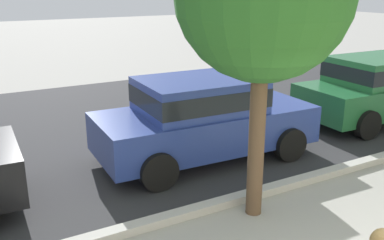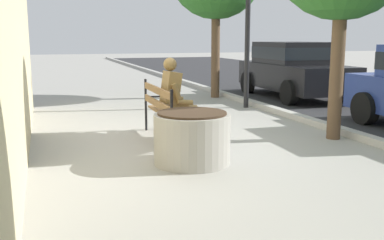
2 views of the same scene
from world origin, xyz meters
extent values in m
cube|color=#2D2D30|center=(0.00, 7.50, 0.00)|extent=(60.00, 9.00, 0.01)
cube|color=#B2AFA8|center=(0.00, 2.90, 0.06)|extent=(60.00, 0.20, 0.12)
cylinder|color=brown|center=(0.60, 2.53, 1.15)|extent=(0.23, 0.23, 2.30)
cube|color=navy|center=(1.07, 4.68, 0.61)|extent=(4.16, 1.85, 0.70)
cube|color=navy|center=(0.92, 4.68, 1.26)|extent=(2.19, 1.64, 0.60)
cube|color=black|center=(0.92, 4.68, 1.26)|extent=(2.20, 1.66, 0.33)
cylinder|color=black|center=(2.44, 5.48, 0.32)|extent=(0.65, 0.24, 0.64)
cylinder|color=black|center=(2.37, 3.78, 0.32)|extent=(0.65, 0.24, 0.64)
cylinder|color=black|center=(-0.23, 5.58, 0.32)|extent=(0.65, 0.24, 0.64)
cylinder|color=black|center=(-0.29, 3.88, 0.32)|extent=(0.65, 0.24, 0.64)
cube|color=#236638|center=(5.98, 4.68, 0.61)|extent=(4.16, 1.85, 0.70)
cube|color=#236638|center=(5.83, 4.68, 1.26)|extent=(2.19, 1.64, 0.60)
cube|color=black|center=(5.83, 4.68, 1.26)|extent=(2.20, 1.66, 0.33)
cylinder|color=black|center=(4.68, 5.58, 0.32)|extent=(0.65, 0.24, 0.64)
cylinder|color=black|center=(4.62, 3.88, 0.32)|extent=(0.65, 0.24, 0.64)
camera|label=1|loc=(-2.95, -1.95, 3.20)|focal=40.56mm
camera|label=2|loc=(6.99, -2.10, 1.70)|focal=42.42mm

